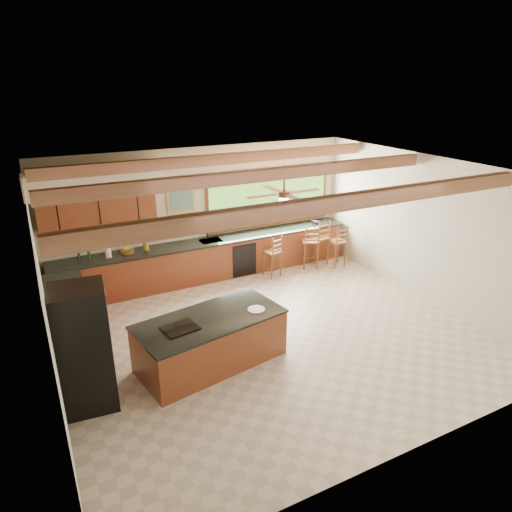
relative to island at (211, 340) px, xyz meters
name	(u,v)px	position (x,y,z in m)	size (l,w,h in m)	color
ground	(271,335)	(1.30, 0.31, -0.42)	(7.20, 7.20, 0.00)	beige
room_shell	(247,211)	(1.13, 0.96, 1.80)	(7.27, 6.54, 3.02)	beige
counter_run	(183,271)	(0.48, 2.83, 0.05)	(7.12, 3.10, 1.22)	brown
island	(211,340)	(0.00, 0.00, 0.00)	(2.53, 1.51, 0.85)	brown
refrigerator	(84,348)	(-1.92, -0.16, 0.51)	(0.78, 0.77, 1.84)	black
bar_stool_a	(273,253)	(2.62, 2.60, 0.18)	(0.43, 0.43, 1.01)	brown
bar_stool_b	(312,242)	(3.70, 2.64, 0.26)	(0.52, 0.52, 1.13)	brown
bar_stool_c	(320,239)	(3.99, 2.69, 0.27)	(0.46, 0.46, 1.16)	brown
bar_stool_d	(339,242)	(4.34, 2.41, 0.22)	(0.39, 0.39, 1.07)	brown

